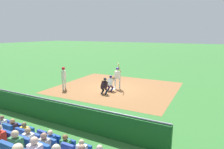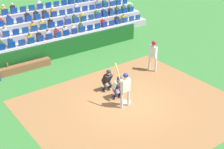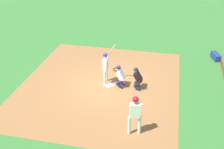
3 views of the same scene
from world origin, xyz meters
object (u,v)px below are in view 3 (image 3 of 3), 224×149
(catcher_crouching, at_px, (120,75))
(home_plate_umpire, at_px, (137,77))
(batter_at_plate, at_px, (106,64))
(on_deck_batter, at_px, (135,111))
(home_plate_marker, at_px, (109,85))
(equipment_duffel_bag, at_px, (216,56))

(catcher_crouching, relative_size, home_plate_umpire, 1.01)
(batter_at_plate, bearing_deg, on_deck_batter, -149.78)
(on_deck_batter, bearing_deg, catcher_crouching, 21.06)
(batter_at_plate, bearing_deg, home_plate_marker, -136.31)
(home_plate_umpire, distance_m, equipment_duffel_bag, 6.48)
(home_plate_marker, bearing_deg, catcher_crouching, -86.09)
(batter_at_plate, xyz_separation_m, catcher_crouching, (-0.22, -0.83, -0.42))
(batter_at_plate, distance_m, equipment_duffel_bag, 7.69)
(home_plate_marker, xyz_separation_m, batter_at_plate, (0.26, 0.24, 1.11))
(catcher_crouching, xyz_separation_m, equipment_duffel_bag, (4.70, -5.35, -0.51))
(home_plate_umpire, xyz_separation_m, on_deck_batter, (-3.56, -0.44, 0.46))
(catcher_crouching, height_order, home_plate_umpire, catcher_crouching)
(batter_at_plate, relative_size, on_deck_batter, 1.20)
(home_plate_marker, xyz_separation_m, on_deck_batter, (-3.52, -1.96, 1.13))
(batter_at_plate, distance_m, home_plate_umpire, 1.83)
(home_plate_umpire, relative_size, equipment_duffel_bag, 1.34)
(on_deck_batter, bearing_deg, batter_at_plate, 30.22)
(catcher_crouching, bearing_deg, home_plate_umpire, -90.57)
(on_deck_batter, bearing_deg, home_plate_marker, 29.05)
(home_plate_marker, relative_size, batter_at_plate, 0.20)
(batter_at_plate, relative_size, equipment_duffel_bag, 2.37)
(catcher_crouching, bearing_deg, equipment_duffel_bag, -48.68)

